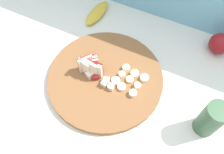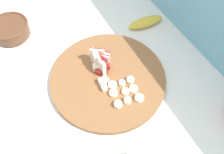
# 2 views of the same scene
# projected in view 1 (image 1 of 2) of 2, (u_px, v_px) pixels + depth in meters

# --- Properties ---
(tiled_countertop) EXTENTS (1.42, 0.84, 0.91)m
(tiled_countertop) POSITION_uv_depth(u_px,v_px,m) (115.00, 138.00, 1.16)
(tiled_countertop) COLOR silver
(tiled_countertop) RESTS_ON ground
(tile_backsplash) EXTENTS (2.40, 0.04, 1.37)m
(tile_backsplash) POSITION_uv_depth(u_px,v_px,m) (153.00, 45.00, 1.16)
(tile_backsplash) COLOR #6BADC6
(tile_backsplash) RESTS_ON ground
(cutting_board) EXTENTS (0.39, 0.39, 0.02)m
(cutting_board) POSITION_uv_depth(u_px,v_px,m) (105.00, 78.00, 0.80)
(cutting_board) COLOR brown
(cutting_board) RESTS_ON tiled_countertop
(apple_wedge_fan) EXTENTS (0.08, 0.07, 0.07)m
(apple_wedge_fan) POSITION_uv_depth(u_px,v_px,m) (90.00, 66.00, 0.78)
(apple_wedge_fan) COLOR #A32323
(apple_wedge_fan) RESTS_ON cutting_board
(apple_dice_pile) EXTENTS (0.11, 0.07, 0.02)m
(apple_dice_pile) POSITION_uv_depth(u_px,v_px,m) (100.00, 78.00, 0.78)
(apple_dice_pile) COLOR beige
(apple_dice_pile) RESTS_ON cutting_board
(banana_slice_rows) EXTENTS (0.11, 0.11, 0.02)m
(banana_slice_rows) POSITION_uv_depth(u_px,v_px,m) (130.00, 80.00, 0.78)
(banana_slice_rows) COLOR #F4EAC6
(banana_slice_rows) RESTS_ON cutting_board
(banana_peel) EXTENTS (0.06, 0.15, 0.03)m
(banana_peel) POSITION_uv_depth(u_px,v_px,m) (97.00, 13.00, 0.96)
(banana_peel) COLOR gold
(banana_peel) RESTS_ON tiled_countertop
(small_jar) EXTENTS (0.07, 0.07, 0.14)m
(small_jar) POSITION_uv_depth(u_px,v_px,m) (211.00, 119.00, 0.67)
(small_jar) COLOR #335638
(small_jar) RESTS_ON tiled_countertop
(whole_apple) EXTENTS (0.08, 0.08, 0.08)m
(whole_apple) POSITION_uv_depth(u_px,v_px,m) (220.00, 44.00, 0.84)
(whole_apple) COLOR maroon
(whole_apple) RESTS_ON tiled_countertop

